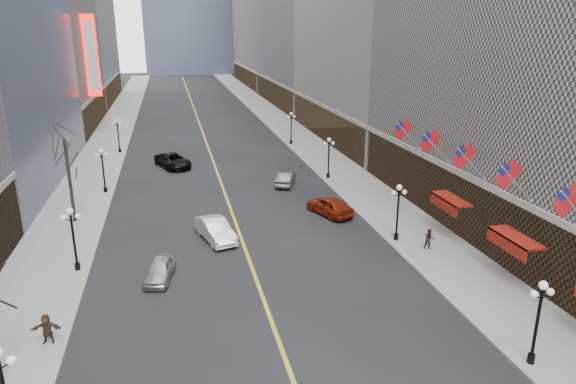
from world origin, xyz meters
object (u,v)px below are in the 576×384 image
streetlamp_east_1 (398,207)px  streetlamp_west_2 (103,166)px  car_sb_far (286,178)px  car_nb_near (160,270)px  streetlamp_east_0 (539,314)px  car_sb_mid (330,206)px  streetlamp_west_1 (73,233)px  streetlamp_east_3 (291,125)px  streetlamp_west_3 (118,132)px  car_nb_far (173,161)px  car_nb_mid (215,230)px  streetlamp_east_2 (329,154)px

streetlamp_east_1 → streetlamp_west_2: same height
streetlamp_west_2 → car_sb_far: (18.47, -1.27, -2.16)m
streetlamp_east_1 → car_nb_near: streetlamp_east_1 is taller
streetlamp_east_0 → car_sb_mid: bearing=98.2°
streetlamp_west_2 → car_sb_mid: bearing=-28.5°
streetlamp_east_0 → streetlamp_west_1: (-23.60, 16.00, 0.00)m
streetlamp_east_0 → streetlamp_east_3: same height
streetlamp_west_2 → car_nb_near: (5.57, -20.41, -2.22)m
streetlamp_west_1 → streetlamp_west_3: bearing=90.0°
streetlamp_east_0 → streetlamp_west_2: same height
car_nb_far → car_sb_far: size_ratio=1.36×
streetlamp_west_3 → car_nb_mid: size_ratio=0.88×
car_sb_mid → car_sb_far: 9.94m
car_nb_near → car_sb_far: (12.91, 19.14, 0.05)m
car_nb_far → car_sb_mid: car_sb_mid is taller
streetlamp_east_1 → streetlamp_west_3: 43.05m
streetlamp_east_2 → car_sb_mid: size_ratio=0.90×
streetlamp_east_2 → car_sb_mid: 11.70m
car_nb_far → car_sb_far: car_nb_far is taller
streetlamp_west_1 → car_nb_far: 27.85m
streetlamp_east_2 → car_sb_far: 5.71m
streetlamp_east_2 → streetlamp_west_1: 29.68m
streetlamp_east_3 → streetlamp_west_3: bearing=180.0°
car_nb_mid → streetlamp_east_0: bearing=-69.9°
streetlamp_west_3 → streetlamp_east_1: bearing=-56.8°
streetlamp_west_2 → car_sb_mid: 23.19m
streetlamp_west_2 → streetlamp_west_3: 18.00m
streetlamp_east_3 → streetlamp_west_2: same height
streetlamp_east_3 → streetlamp_west_3: size_ratio=1.00×
streetlamp_east_1 → car_sb_far: (-5.13, 16.73, -2.16)m
car_nb_far → streetlamp_east_3: bearing=7.3°
car_nb_mid → streetlamp_west_2: bearing=108.8°
streetlamp_east_0 → streetlamp_west_1: size_ratio=1.00×
streetlamp_east_3 → car_nb_near: (-18.03, -38.41, -2.22)m
car_sb_mid → car_sb_far: size_ratio=1.12×
streetlamp_east_1 → car_sb_far: 17.63m
car_nb_mid → car_sb_far: bearing=41.6°
streetlamp_west_3 → car_sb_mid: (20.30, -29.04, -2.05)m
car_nb_near → car_sb_mid: 17.46m
streetlamp_east_1 → car_nb_far: 31.76m
streetlamp_east_1 → car_nb_near: bearing=-172.4°
car_nb_near → car_nb_mid: size_ratio=0.78×
streetlamp_east_0 → car_nb_near: size_ratio=1.12×
streetlamp_west_3 → car_nb_mid: streetlamp_west_3 is taller
streetlamp_east_0 → streetlamp_east_1: bearing=90.0°
streetlamp_east_2 → car_sb_far: size_ratio=1.01×
streetlamp_east_3 → car_nb_near: size_ratio=1.12×
streetlamp_west_1 → streetlamp_east_3: bearing=56.8°
streetlamp_east_2 → streetlamp_west_3: (-23.60, 18.00, 0.00)m
streetlamp_east_0 → car_nb_far: 46.11m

